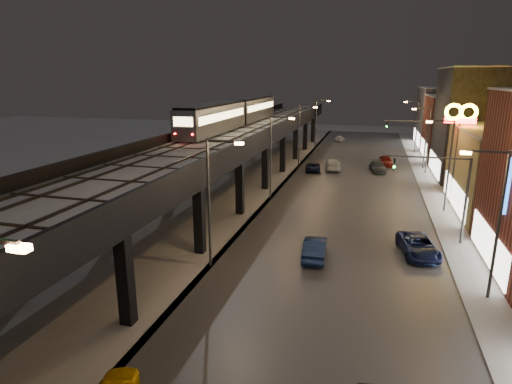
# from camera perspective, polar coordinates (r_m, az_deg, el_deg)

# --- Properties ---
(road_surface) EXTENTS (17.00, 120.00, 0.06)m
(road_surface) POSITION_cam_1_polar(r_m,az_deg,el_deg) (49.65, 12.25, -0.32)
(road_surface) COLOR #46474D
(road_surface) RESTS_ON ground
(sidewalk_right) EXTENTS (4.00, 120.00, 0.14)m
(sidewalk_right) POSITION_cam_1_polar(r_m,az_deg,el_deg) (50.20, 23.71, -1.06)
(sidewalk_right) COLOR #9FA1A8
(sidewalk_right) RESTS_ON ground
(under_viaduct_pavement) EXTENTS (11.00, 120.00, 0.06)m
(under_viaduct_pavement) POSITION_cam_1_polar(r_m,az_deg,el_deg) (52.04, -2.73, 0.71)
(under_viaduct_pavement) COLOR #9FA1A8
(under_viaduct_pavement) RESTS_ON ground
(elevated_viaduct) EXTENTS (9.00, 100.00, 6.30)m
(elevated_viaduct) POSITION_cam_1_polar(r_m,az_deg,el_deg) (48.00, -3.99, 6.29)
(elevated_viaduct) COLOR black
(elevated_viaduct) RESTS_ON ground
(viaduct_trackbed) EXTENTS (8.40, 100.00, 0.32)m
(viaduct_trackbed) POSITION_cam_1_polar(r_m,az_deg,el_deg) (48.01, -3.96, 7.22)
(viaduct_trackbed) COLOR #B2B7C1
(viaduct_trackbed) RESTS_ON elevated_viaduct
(viaduct_parapet_streetside) EXTENTS (0.30, 100.00, 1.10)m
(viaduct_parapet_streetside) POSITION_cam_1_polar(r_m,az_deg,el_deg) (46.73, 1.14, 7.61)
(viaduct_parapet_streetside) COLOR black
(viaduct_parapet_streetside) RESTS_ON elevated_viaduct
(viaduct_parapet_far) EXTENTS (0.30, 100.00, 1.10)m
(viaduct_parapet_far) POSITION_cam_1_polar(r_m,az_deg,el_deg) (49.57, -8.75, 7.87)
(viaduct_parapet_far) COLOR black
(viaduct_parapet_far) RESTS_ON elevated_viaduct
(building_d) EXTENTS (12.20, 13.20, 14.16)m
(building_d) POSITION_cam_1_polar(r_m,az_deg,el_deg) (62.83, 28.70, 7.90)
(building_d) COLOR #22242B
(building_d) RESTS_ON ground
(building_e) EXTENTS (12.20, 12.20, 10.16)m
(building_e) POSITION_cam_1_polar(r_m,az_deg,el_deg) (76.66, 26.24, 7.64)
(building_e) COLOR maroon
(building_e) RESTS_ON ground
(building_f) EXTENTS (12.20, 16.20, 11.16)m
(building_f) POSITION_cam_1_polar(r_m,az_deg,el_deg) (90.35, 24.71, 9.02)
(building_f) COLOR #4A4952
(building_f) RESTS_ON ground
(streetlight_left_1) EXTENTS (2.57, 0.28, 9.00)m
(streetlight_left_1) POSITION_cam_1_polar(r_m,az_deg,el_deg) (28.86, -5.84, -0.37)
(streetlight_left_1) COLOR #38383A
(streetlight_left_1) RESTS_ON ground
(streetlight_right_1) EXTENTS (2.56, 0.28, 9.00)m
(streetlight_right_1) POSITION_cam_1_polar(r_m,az_deg,el_deg) (27.90, 29.22, -2.80)
(streetlight_right_1) COLOR #38383A
(streetlight_right_1) RESTS_ON ground
(streetlight_left_2) EXTENTS (2.57, 0.28, 9.00)m
(streetlight_left_2) POSITION_cam_1_polar(r_m,az_deg,el_deg) (45.72, 2.31, 5.39)
(streetlight_left_2) COLOR #38383A
(streetlight_left_2) RESTS_ON ground
(streetlight_right_2) EXTENTS (2.56, 0.28, 9.00)m
(streetlight_right_2) POSITION_cam_1_polar(r_m,az_deg,el_deg) (45.12, 24.09, 3.97)
(streetlight_right_2) COLOR #38383A
(streetlight_right_2) RESTS_ON ground
(streetlight_left_3) EXTENTS (2.57, 0.28, 9.00)m
(streetlight_left_3) POSITION_cam_1_polar(r_m,az_deg,el_deg) (63.21, 6.05, 7.98)
(streetlight_left_3) COLOR #38383A
(streetlight_left_3) RESTS_ON ground
(streetlight_right_3) EXTENTS (2.56, 0.28, 9.00)m
(streetlight_right_3) POSITION_cam_1_polar(r_m,az_deg,el_deg) (62.78, 21.80, 6.96)
(streetlight_right_3) COLOR #38383A
(streetlight_right_3) RESTS_ON ground
(streetlight_left_4) EXTENTS (2.57, 0.28, 9.00)m
(streetlight_left_4) POSITION_cam_1_polar(r_m,az_deg,el_deg) (80.92, 8.19, 9.43)
(streetlight_left_4) COLOR #38383A
(streetlight_left_4) RESTS_ON ground
(streetlight_right_4) EXTENTS (2.56, 0.28, 9.00)m
(streetlight_right_4) POSITION_cam_1_polar(r_m,az_deg,el_deg) (80.59, 20.51, 8.63)
(streetlight_right_4) COLOR #38383A
(streetlight_right_4) RESTS_ON ground
(traffic_light_rig_a) EXTENTS (6.10, 0.34, 7.00)m
(traffic_light_rig_a) POSITION_cam_1_polar(r_m,az_deg,el_deg) (36.41, 24.55, 0.36)
(traffic_light_rig_a) COLOR #38383A
(traffic_light_rig_a) RESTS_ON ground
(traffic_light_rig_b) EXTENTS (6.10, 0.34, 7.00)m
(traffic_light_rig_b) POSITION_cam_1_polar(r_m,az_deg,el_deg) (65.74, 20.70, 6.73)
(traffic_light_rig_b) COLOR #38383A
(traffic_light_rig_b) RESTS_ON ground
(subway_train) EXTENTS (2.80, 33.92, 3.34)m
(subway_train) POSITION_cam_1_polar(r_m,az_deg,el_deg) (59.11, -2.70, 10.54)
(subway_train) COLOR gray
(subway_train) RESTS_ON viaduct_trackbed
(car_near_white) EXTENTS (1.89, 4.63, 1.49)m
(car_near_white) POSITION_cam_1_polar(r_m,az_deg,el_deg) (31.83, 7.84, -7.50)
(car_near_white) COLOR #112250
(car_near_white) RESTS_ON ground
(car_mid_silver) EXTENTS (2.59, 4.64, 1.23)m
(car_mid_silver) POSITION_cam_1_polar(r_m,az_deg,el_deg) (61.30, 7.62, 3.34)
(car_mid_silver) COLOR #111735
(car_mid_silver) RESTS_ON ground
(car_mid_dark) EXTENTS (2.68, 5.45, 1.52)m
(car_mid_dark) POSITION_cam_1_polar(r_m,az_deg,el_deg) (62.54, 10.21, 3.60)
(car_mid_dark) COLOR silver
(car_mid_dark) RESTS_ON ground
(car_far_white) EXTENTS (2.04, 3.77, 1.22)m
(car_far_white) POSITION_cam_1_polar(r_m,az_deg,el_deg) (91.57, 11.09, 7.02)
(car_far_white) COLOR white
(car_far_white) RESTS_ON ground
(car_onc_dark) EXTENTS (3.23, 5.52, 1.44)m
(car_onc_dark) POSITION_cam_1_polar(r_m,az_deg,el_deg) (34.17, 20.84, -6.82)
(car_onc_dark) COLOR #162150
(car_onc_dark) RESTS_ON ground
(car_onc_white) EXTENTS (2.72, 5.06, 1.39)m
(car_onc_white) POSITION_cam_1_polar(r_m,az_deg,el_deg) (62.49, 15.93, 3.19)
(car_onc_white) COLOR #434850
(car_onc_white) RESTS_ON ground
(car_onc_red) EXTENTS (2.30, 4.68, 1.54)m
(car_onc_red) POSITION_cam_1_polar(r_m,az_deg,el_deg) (67.01, 16.93, 3.95)
(car_onc_red) COLOR maroon
(car_onc_red) RESTS_ON ground
(sign_mcdonalds) EXTENTS (3.10, 0.72, 10.40)m
(sign_mcdonalds) POSITION_cam_1_polar(r_m,az_deg,el_deg) (47.76, 25.54, 8.34)
(sign_mcdonalds) COLOR #38383A
(sign_mcdonalds) RESTS_ON ground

